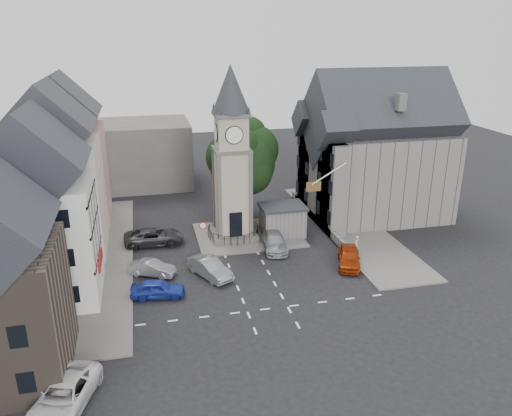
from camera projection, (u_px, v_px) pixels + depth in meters
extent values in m
plane|color=black|center=(251.00, 274.00, 41.10)|extent=(120.00, 120.00, 0.00)
cube|color=#595651|center=(98.00, 258.00, 43.90)|extent=(6.00, 30.00, 0.14)
cube|color=#595651|center=(348.00, 226.00, 50.95)|extent=(6.00, 26.00, 0.14)
cube|color=#595651|center=(248.00, 235.00, 48.71)|extent=(10.00, 8.00, 0.16)
cube|color=silver|center=(268.00, 309.00, 36.06)|extent=(20.00, 8.00, 0.01)
cube|color=#4C4944|center=(233.00, 234.00, 48.30)|extent=(4.20, 4.20, 0.70)
torus|color=black|center=(233.00, 227.00, 48.05)|extent=(4.86, 4.86, 0.06)
cube|color=#A29983|center=(232.00, 191.00, 46.82)|extent=(3.00, 3.00, 8.00)
cube|color=black|center=(236.00, 224.00, 46.44)|extent=(1.20, 0.25, 2.40)
cube|color=#4C4944|center=(232.00, 149.00, 45.45)|extent=(3.30, 3.30, 0.25)
cube|color=#A29983|center=(231.00, 132.00, 44.90)|extent=(2.70, 2.70, 3.20)
cylinder|color=white|center=(234.00, 135.00, 43.62)|extent=(1.50, 0.12, 1.50)
cube|color=#4C4944|center=(231.00, 114.00, 44.36)|extent=(3.10, 3.10, 0.30)
cone|color=black|center=(231.00, 88.00, 43.59)|extent=(3.40, 3.40, 4.20)
cube|color=slate|center=(282.00, 221.00, 48.51)|extent=(4.00, 3.00, 2.80)
cube|color=black|center=(283.00, 206.00, 47.98)|extent=(4.30, 3.30, 0.25)
cylinder|color=black|center=(243.00, 198.00, 52.67)|extent=(0.70, 0.70, 4.40)
cylinder|color=black|center=(203.00, 238.00, 45.02)|extent=(0.10, 0.10, 2.50)
cone|color=#A50C0C|center=(203.00, 226.00, 44.50)|extent=(0.70, 0.06, 0.70)
cone|color=white|center=(203.00, 226.00, 44.49)|extent=(0.54, 0.04, 0.54)
cube|color=#D0958F|center=(68.00, 175.00, 50.73)|extent=(7.50, 7.00, 10.00)
cube|color=beige|center=(57.00, 200.00, 43.41)|extent=(7.50, 7.00, 10.00)
cube|color=silver|center=(43.00, 242.00, 36.26)|extent=(7.50, 7.00, 9.00)
cube|color=#4C4944|center=(110.00, 155.00, 62.80)|extent=(20.00, 10.00, 8.00)
cube|color=slate|center=(375.00, 174.00, 53.04)|extent=(14.00, 10.00, 9.00)
cube|color=slate|center=(332.00, 188.00, 48.51)|extent=(1.60, 4.40, 9.00)
cube|color=slate|center=(309.00, 169.00, 54.92)|extent=(1.60, 4.40, 9.00)
cube|color=slate|center=(316.00, 218.00, 52.06)|extent=(0.40, 16.00, 0.90)
cylinder|color=white|center=(329.00, 174.00, 44.07)|extent=(3.17, 0.10, 1.89)
plane|color=#B21414|center=(314.00, 187.00, 44.15)|extent=(1.40, 0.00, 1.40)
imported|color=#1C319D|center=(158.00, 289.00, 37.47)|extent=(4.22, 2.16, 1.37)
imported|color=gray|center=(152.00, 268.00, 40.79)|extent=(4.01, 2.86, 1.26)
imported|color=#2D2D2F|center=(154.00, 237.00, 46.56)|extent=(5.56, 2.67, 1.53)
imported|color=gray|center=(209.00, 268.00, 40.58)|extent=(3.54, 4.77, 1.50)
imported|color=#9A9BA2|center=(274.00, 241.00, 45.65)|extent=(2.58, 5.15, 1.43)
imported|color=#972A08|center=(349.00, 257.00, 42.42)|extent=(3.30, 4.85, 1.53)
imported|color=white|center=(64.00, 396.00, 26.52)|extent=(3.98, 5.86, 1.49)
imported|color=#BAAE9A|center=(356.00, 244.00, 44.81)|extent=(0.70, 0.69, 1.62)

